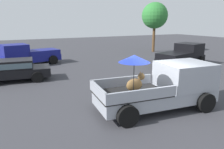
# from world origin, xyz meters

# --- Properties ---
(ground_plane) EXTENTS (80.00, 80.00, 0.00)m
(ground_plane) POSITION_xyz_m (0.00, 0.00, 0.00)
(ground_plane) COLOR #38383D
(pickup_truck_main) EXTENTS (5.23, 2.70, 2.38)m
(pickup_truck_main) POSITION_xyz_m (0.44, -0.05, 0.97)
(pickup_truck_main) COLOR black
(pickup_truck_main) RESTS_ON ground
(pickup_truck_red) EXTENTS (5.05, 2.85, 1.80)m
(pickup_truck_red) POSITION_xyz_m (-3.57, 12.41, 0.87)
(pickup_truck_red) COLOR black
(pickup_truck_red) RESTS_ON ground
(pickup_truck_far) EXTENTS (5.10, 3.09, 1.80)m
(pickup_truck_far) POSITION_xyz_m (7.72, 6.17, 0.87)
(pickup_truck_far) COLOR black
(pickup_truck_far) RESTS_ON ground
(parked_sedan_near) EXTENTS (4.49, 2.40, 1.33)m
(parked_sedan_near) POSITION_xyz_m (-4.93, 7.54, 0.74)
(parked_sedan_near) COLOR black
(parked_sedan_near) RESTS_ON ground
(tree_by_lot) EXTENTS (3.03, 3.03, 5.77)m
(tree_by_lot) POSITION_xyz_m (10.90, 14.06, 4.22)
(tree_by_lot) COLOR brown
(tree_by_lot) RESTS_ON ground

